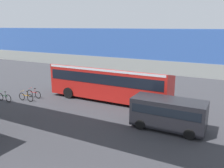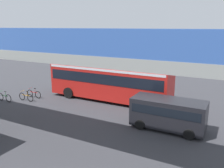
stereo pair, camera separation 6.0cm
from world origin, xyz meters
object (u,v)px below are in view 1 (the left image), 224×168
at_px(parked_van, 168,112).
at_px(bicycle_orange, 26,97).
at_px(traffic_sign, 108,69).
at_px(city_bus, 109,80).
at_px(bicycle_green, 4,97).
at_px(bicycle_red, 34,94).
at_px(pedestrian, 148,86).

bearing_deg(parked_van, bicycle_orange, 0.44).
bearing_deg(traffic_sign, bicycle_orange, 68.02).
distance_m(city_bus, parked_van, 7.58).
bearing_deg(city_bus, bicycle_orange, 30.28).
relative_size(bicycle_orange, bicycle_green, 1.00).
relative_size(city_bus, bicycle_red, 6.52).
distance_m(parked_van, bicycle_red, 13.32).
height_order(parked_van, bicycle_green, parked_van).
bearing_deg(bicycle_green, traffic_sign, -117.82).
distance_m(bicycle_green, bicycle_red, 2.59).
relative_size(city_bus, bicycle_orange, 6.52).
relative_size(bicycle_green, pedestrian, 0.99).
xyz_separation_m(bicycle_green, bicycle_red, (-1.52, -2.10, 0.00)).
xyz_separation_m(bicycle_red, pedestrian, (-9.34, -5.98, 0.51)).
xyz_separation_m(pedestrian, traffic_sign, (5.55, -1.99, 1.00)).
relative_size(bicycle_orange, pedestrian, 0.99).
distance_m(pedestrian, traffic_sign, 5.98).
xyz_separation_m(bicycle_orange, pedestrian, (-9.21, -7.06, 0.51)).
relative_size(parked_van, traffic_sign, 1.71).
bearing_deg(parked_van, traffic_sign, -43.37).
bearing_deg(city_bus, parked_van, 150.38).
bearing_deg(bicycle_orange, bicycle_red, -83.04).
bearing_deg(bicycle_red, bicycle_green, 54.04).
height_order(city_bus, bicycle_green, city_bus).
height_order(bicycle_green, traffic_sign, traffic_sign).
distance_m(parked_van, bicycle_green, 14.85).
xyz_separation_m(bicycle_orange, traffic_sign, (-3.65, -9.05, 1.52)).
distance_m(city_bus, pedestrian, 4.29).
relative_size(parked_van, pedestrian, 2.68).
bearing_deg(pedestrian, parked_van, 119.39).
bearing_deg(city_bus, traffic_sign, -60.85).
bearing_deg(pedestrian, traffic_sign, -19.69).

